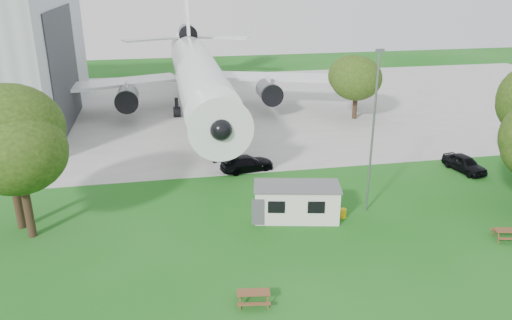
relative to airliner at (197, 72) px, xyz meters
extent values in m
plane|color=#2E7127|center=(2.00, -35.86, -5.27)|extent=(160.00, 160.00, 0.00)
cube|color=#B7B7B2|center=(2.00, 2.14, -5.25)|extent=(120.00, 46.00, 0.03)
cube|color=#2D3033|center=(-14.93, -2.86, 1.48)|extent=(0.16, 16.00, 12.96)
cylinder|color=white|center=(0.00, -1.86, -0.17)|extent=(5.40, 34.00, 5.40)
cone|color=white|center=(0.00, -20.86, -0.17)|extent=(5.40, 5.50, 5.40)
cone|color=white|center=(0.00, 19.14, 0.63)|extent=(4.86, 9.00, 4.86)
cube|color=white|center=(-12.50, 1.34, -1.37)|extent=(21.36, 10.77, 0.36)
cube|color=white|center=(12.50, 1.34, -1.37)|extent=(21.36, 10.77, 0.36)
cube|color=white|center=(0.00, 19.14, 6.33)|extent=(0.46, 9.96, 12.17)
cylinder|color=#515459|center=(-8.50, -2.36, -2.27)|extent=(2.50, 4.20, 2.50)
cylinder|color=#515459|center=(8.50, -2.36, -2.27)|extent=(2.50, 4.20, 2.50)
cylinder|color=#515459|center=(0.00, 18.14, 2.63)|extent=(2.60, 4.50, 2.60)
cylinder|color=black|center=(0.00, -17.36, -4.07)|extent=(0.36, 0.36, 2.40)
cylinder|color=black|center=(-2.80, -0.86, -4.07)|extent=(0.44, 0.44, 2.40)
cylinder|color=black|center=(2.80, -0.86, -4.07)|extent=(0.44, 0.44, 2.40)
cube|color=silver|center=(4.64, -29.88, -4.02)|extent=(6.38, 3.66, 2.50)
cube|color=#59595B|center=(4.64, -29.88, -2.71)|extent=(6.62, 3.89, 0.12)
cylinder|color=gold|center=(8.04, -30.48, -4.92)|extent=(0.50, 0.50, 0.70)
cylinder|color=slate|center=(10.20, -29.66, 0.73)|extent=(0.16, 0.16, 12.00)
cylinder|color=#382619|center=(-14.85, -27.59, -3.28)|extent=(0.56, 0.56, 3.97)
sphere|color=#46651C|center=(-14.85, -27.59, 1.57)|extent=(7.22, 7.22, 7.22)
cylinder|color=#382619|center=(-13.83, -29.05, -3.46)|extent=(0.56, 0.56, 3.62)
sphere|color=#46651C|center=(-13.83, -29.05, 0.97)|extent=(6.91, 6.91, 6.91)
cylinder|color=#382619|center=(18.51, -5.85, -3.77)|extent=(0.56, 0.56, 3.00)
sphere|color=#46651C|center=(18.51, -5.85, -0.10)|extent=(6.63, 6.63, 6.63)
imported|color=black|center=(21.94, -23.93, -4.53)|extent=(2.62, 4.63, 1.49)
imported|color=black|center=(2.68, -20.07, -4.56)|extent=(5.21, 2.96, 1.42)
camera|label=1|loc=(-4.43, -61.51, 11.85)|focal=35.00mm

